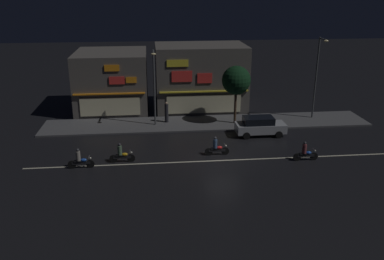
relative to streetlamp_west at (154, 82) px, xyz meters
name	(u,v)px	position (x,y,z in m)	size (l,w,h in m)	color
ground_plane	(223,161)	(4.88, -8.37, -4.26)	(140.00, 140.00, 0.00)	black
lane_divider_stripe	(223,160)	(4.88, -8.37, -4.25)	(29.12, 0.16, 0.01)	beige
sidewalk_far	(207,123)	(4.88, 0.38, -4.19)	(30.65, 4.45, 0.14)	#4C4C4F
storefront_left_block	(200,77)	(4.88, 5.68, -0.91)	(9.24, 6.30, 6.71)	#56514C
storefront_center_block	(112,81)	(-4.31, 6.49, -1.24)	(7.21, 7.94, 6.03)	#56514C
streetlamp_west	(154,82)	(0.00, 0.00, 0.00)	(0.44, 1.64, 6.96)	#47494C
streetlamp_mid	(317,72)	(15.41, 0.67, 0.43)	(0.44, 1.64, 7.79)	#47494C
pedestrian_on_sidewalk	(167,113)	(1.08, 0.86, -3.20)	(0.35, 0.35, 1.97)	#232328
street_tree	(236,80)	(7.49, -0.04, -0.04)	(2.65, 2.65, 5.43)	#473323
parked_car_near_kerb	(260,126)	(9.05, -3.21, -3.39)	(4.30, 1.98, 1.67)	#9EA0A5
motorcycle_lead	(121,154)	(-2.65, -7.90, -3.62)	(1.90, 0.60, 1.52)	black
motorcycle_following	(216,147)	(4.57, -7.27, -3.62)	(1.90, 0.60, 1.52)	black
motorcycle_opposite_lane	(305,153)	(11.03, -8.97, -3.62)	(1.90, 0.60, 1.52)	black
motorcycle_trailing_far	(80,160)	(-5.53, -8.66, -3.62)	(1.90, 0.60, 1.52)	black
traffic_cone	(273,128)	(10.49, -2.33, -3.98)	(0.36, 0.36, 0.55)	orange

